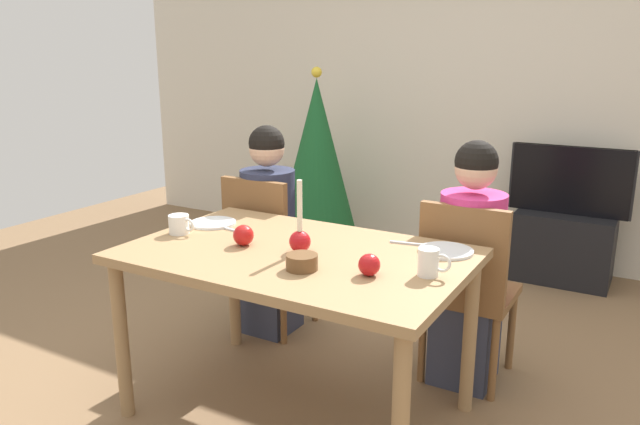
{
  "coord_description": "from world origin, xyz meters",
  "views": [
    {
      "loc": [
        1.28,
        -2.03,
        1.55
      ],
      "look_at": [
        0.0,
        0.2,
        0.87
      ],
      "focal_mm": 34.27,
      "sensor_mm": 36.0,
      "label": 1
    }
  ],
  "objects_px": {
    "chair_left": "(266,245)",
    "candle_centerpiece": "(300,237)",
    "chair_right": "(467,283)",
    "mug_right": "(429,263)",
    "tv": "(570,180)",
    "person_right_child": "(469,269)",
    "bowl_walnuts": "(302,262)",
    "christmas_tree": "(317,159)",
    "apple_near_candle": "(243,235)",
    "tv_stand": "(563,247)",
    "dining_table": "(296,270)",
    "mug_left": "(179,224)",
    "plate_left": "(213,223)",
    "apple_by_left_plate": "(369,265)",
    "plate_right": "(446,251)",
    "person_left_child": "(269,234)"
  },
  "relations": [
    {
      "from": "chair_left",
      "to": "candle_centerpiece",
      "type": "relative_size",
      "value": 2.97
    },
    {
      "from": "chair_right",
      "to": "mug_right",
      "type": "relative_size",
      "value": 7.19
    },
    {
      "from": "tv",
      "to": "person_right_child",
      "type": "bearing_deg",
      "value": -96.54
    },
    {
      "from": "candle_centerpiece",
      "to": "bowl_walnuts",
      "type": "bearing_deg",
      "value": -56.97
    },
    {
      "from": "person_right_child",
      "to": "candle_centerpiece",
      "type": "xyz_separation_m",
      "value": [
        -0.53,
        -0.64,
        0.24
      ]
    },
    {
      "from": "christmas_tree",
      "to": "apple_near_candle",
      "type": "distance_m",
      "value": 2.16
    },
    {
      "from": "chair_left",
      "to": "tv",
      "type": "xyz_separation_m",
      "value": [
        1.32,
        1.69,
        0.2
      ]
    },
    {
      "from": "chair_right",
      "to": "tv_stand",
      "type": "xyz_separation_m",
      "value": [
        0.19,
        1.69,
        -0.27
      ]
    },
    {
      "from": "tv_stand",
      "to": "mug_right",
      "type": "bearing_deg",
      "value": -94.09
    },
    {
      "from": "chair_right",
      "to": "dining_table",
      "type": "bearing_deg",
      "value": -132.22
    },
    {
      "from": "christmas_tree",
      "to": "mug_left",
      "type": "xyz_separation_m",
      "value": [
        0.45,
        -2.01,
        0.04
      ]
    },
    {
      "from": "person_right_child",
      "to": "plate_left",
      "type": "height_order",
      "value": "person_right_child"
    },
    {
      "from": "chair_left",
      "to": "tv",
      "type": "distance_m",
      "value": 2.16
    },
    {
      "from": "mug_right",
      "to": "mug_left",
      "type": "bearing_deg",
      "value": -177.83
    },
    {
      "from": "person_right_child",
      "to": "plate_left",
      "type": "relative_size",
      "value": 5.37
    },
    {
      "from": "tv_stand",
      "to": "mug_right",
      "type": "xyz_separation_m",
      "value": [
        -0.16,
        -2.3,
        0.56
      ]
    },
    {
      "from": "mug_right",
      "to": "apple_by_left_plate",
      "type": "bearing_deg",
      "value": -152.05
    },
    {
      "from": "dining_table",
      "to": "person_right_child",
      "type": "xyz_separation_m",
      "value": [
        0.55,
        0.64,
        -0.1
      ]
    },
    {
      "from": "tv",
      "to": "plate_right",
      "type": "height_order",
      "value": "tv"
    },
    {
      "from": "person_right_child",
      "to": "apple_by_left_plate",
      "type": "bearing_deg",
      "value": -102.69
    },
    {
      "from": "chair_left",
      "to": "apple_by_left_plate",
      "type": "bearing_deg",
      "value": -36.45
    },
    {
      "from": "plate_right",
      "to": "apple_near_candle",
      "type": "relative_size",
      "value": 2.53
    },
    {
      "from": "plate_left",
      "to": "bowl_walnuts",
      "type": "relative_size",
      "value": 1.79
    },
    {
      "from": "mug_right",
      "to": "apple_near_candle",
      "type": "relative_size",
      "value": 1.41
    },
    {
      "from": "dining_table",
      "to": "tv_stand",
      "type": "bearing_deg",
      "value": 72.13
    },
    {
      "from": "chair_right",
      "to": "plate_left",
      "type": "xyz_separation_m",
      "value": [
        -1.11,
        -0.46,
        0.24
      ]
    },
    {
      "from": "chair_left",
      "to": "chair_right",
      "type": "relative_size",
      "value": 1.0
    },
    {
      "from": "person_left_child",
      "to": "apple_near_candle",
      "type": "bearing_deg",
      "value": -63.19
    },
    {
      "from": "person_left_child",
      "to": "mug_left",
      "type": "bearing_deg",
      "value": -90.87
    },
    {
      "from": "chair_right",
      "to": "person_right_child",
      "type": "bearing_deg",
      "value": 90.0
    },
    {
      "from": "bowl_walnuts",
      "to": "apple_near_candle",
      "type": "bearing_deg",
      "value": 160.55
    },
    {
      "from": "person_right_child",
      "to": "candle_centerpiece",
      "type": "relative_size",
      "value": 3.86
    },
    {
      "from": "tv",
      "to": "candle_centerpiece",
      "type": "distance_m",
      "value": 2.41
    },
    {
      "from": "bowl_walnuts",
      "to": "plate_right",
      "type": "bearing_deg",
      "value": 49.08
    },
    {
      "from": "tv_stand",
      "to": "apple_by_left_plate",
      "type": "bearing_deg",
      "value": -98.47
    },
    {
      "from": "person_left_child",
      "to": "plate_right",
      "type": "distance_m",
      "value": 1.19
    },
    {
      "from": "chair_left",
      "to": "candle_centerpiece",
      "type": "height_order",
      "value": "candle_centerpiece"
    },
    {
      "from": "chair_right",
      "to": "mug_left",
      "type": "height_order",
      "value": "chair_right"
    },
    {
      "from": "mug_left",
      "to": "tv_stand",
      "type": "bearing_deg",
      "value": 60.39
    },
    {
      "from": "plate_right",
      "to": "dining_table",
      "type": "bearing_deg",
      "value": -151.33
    },
    {
      "from": "chair_right",
      "to": "apple_by_left_plate",
      "type": "relative_size",
      "value": 10.86
    },
    {
      "from": "mug_left",
      "to": "apple_near_candle",
      "type": "bearing_deg",
      "value": 0.74
    },
    {
      "from": "christmas_tree",
      "to": "bowl_walnuts",
      "type": "bearing_deg",
      "value": -61.21
    },
    {
      "from": "mug_left",
      "to": "tv",
      "type": "bearing_deg",
      "value": 60.4
    },
    {
      "from": "tv",
      "to": "dining_table",
      "type": "bearing_deg",
      "value": -107.87
    },
    {
      "from": "bowl_walnuts",
      "to": "apple_by_left_plate",
      "type": "distance_m",
      "value": 0.26
    },
    {
      "from": "plate_left",
      "to": "mug_right",
      "type": "xyz_separation_m",
      "value": [
        1.14,
        -0.15,
        0.05
      ]
    },
    {
      "from": "dining_table",
      "to": "plate_left",
      "type": "distance_m",
      "value": 0.59
    },
    {
      "from": "person_left_child",
      "to": "christmas_tree",
      "type": "height_order",
      "value": "christmas_tree"
    },
    {
      "from": "plate_right",
      "to": "apple_near_candle",
      "type": "distance_m",
      "value": 0.85
    }
  ]
}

